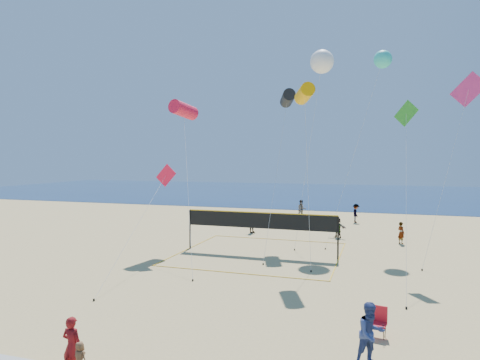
% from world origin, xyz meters
% --- Properties ---
extents(ground, '(120.00, 120.00, 0.00)m').
position_xyz_m(ground, '(0.00, 0.00, 0.00)').
color(ground, tan).
rests_on(ground, ground).
extents(ocean, '(140.00, 50.00, 0.03)m').
position_xyz_m(ocean, '(0.00, 62.00, 0.01)').
color(ocean, navy).
rests_on(ocean, ground).
extents(woman, '(0.61, 0.40, 1.67)m').
position_xyz_m(woman, '(-3.61, -2.26, 0.84)').
color(woman, maroon).
rests_on(woman, ground).
extents(toddler, '(0.44, 0.33, 0.81)m').
position_xyz_m(toddler, '(-2.72, -3.07, 1.00)').
color(toddler, brown).
rests_on(toddler, seawall).
extents(bystander_a, '(1.14, 1.09, 1.85)m').
position_xyz_m(bystander_a, '(4.36, 0.90, 0.93)').
color(bystander_a, navy).
rests_on(bystander_a, ground).
extents(far_person_0, '(0.90, 1.03, 1.66)m').
position_xyz_m(far_person_0, '(-5.00, 21.05, 0.83)').
color(far_person_0, gray).
rests_on(far_person_0, ground).
extents(far_person_1, '(1.49, 0.95, 1.53)m').
position_xyz_m(far_person_1, '(1.81, 21.11, 0.77)').
color(far_person_1, gray).
rests_on(far_person_1, ground).
extents(far_person_2, '(0.65, 0.67, 1.56)m').
position_xyz_m(far_person_2, '(6.28, 20.05, 0.78)').
color(far_person_2, gray).
rests_on(far_person_2, ground).
extents(far_person_3, '(1.11, 1.00, 1.88)m').
position_xyz_m(far_person_3, '(-2.45, 30.22, 0.94)').
color(far_person_3, gray).
rests_on(far_person_3, ground).
extents(far_person_4, '(0.82, 1.22, 1.75)m').
position_xyz_m(far_person_4, '(2.82, 29.42, 0.88)').
color(far_person_4, gray).
rests_on(far_person_4, ground).
extents(camp_chair, '(0.63, 0.76, 1.14)m').
position_xyz_m(camp_chair, '(4.60, 3.04, 0.58)').
color(camp_chair, red).
rests_on(camp_chair, ground).
extents(volleyball_net, '(10.05, 9.90, 2.65)m').
position_xyz_m(volleyball_net, '(-2.48, 14.04, 1.84)').
color(volleyball_net, black).
rests_on(volleyball_net, ground).
extents(kite_0, '(5.19, 9.91, 10.12)m').
position_xyz_m(kite_0, '(-8.52, 15.76, 9.46)').
color(kite_0, red).
rests_on(kite_0, ground).
extents(kite_1, '(1.55, 9.34, 11.09)m').
position_xyz_m(kite_1, '(-1.81, 19.44, 10.48)').
color(kite_1, black).
rests_on(kite_1, ground).
extents(kite_2, '(1.52, 3.12, 10.29)m').
position_xyz_m(kite_2, '(0.51, 12.62, 9.75)').
color(kite_2, '#EBA301').
rests_on(kite_2, ground).
extents(kite_3, '(1.81, 8.89, 5.73)m').
position_xyz_m(kite_3, '(-7.89, 11.31, 4.66)').
color(kite_3, '#F6143E').
rests_on(kite_3, ground).
extents(kite_4, '(1.25, 7.99, 9.31)m').
position_xyz_m(kite_4, '(6.01, 13.12, 7.96)').
color(kite_4, '#279029').
rests_on(kite_4, ground).
extents(kite_5, '(3.86, 4.77, 11.27)m').
position_xyz_m(kite_5, '(9.65, 16.81, 9.83)').
color(kite_5, '#C72C7B').
rests_on(kite_5, ground).
extents(kite_6, '(2.25, 5.51, 14.00)m').
position_xyz_m(kite_6, '(0.61, 20.07, 13.13)').
color(kite_6, white).
rests_on(kite_6, ground).
extents(kite_7, '(4.32, 5.16, 13.84)m').
position_xyz_m(kite_7, '(4.86, 20.88, 13.18)').
color(kite_7, '#30CFC1').
rests_on(kite_7, ground).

